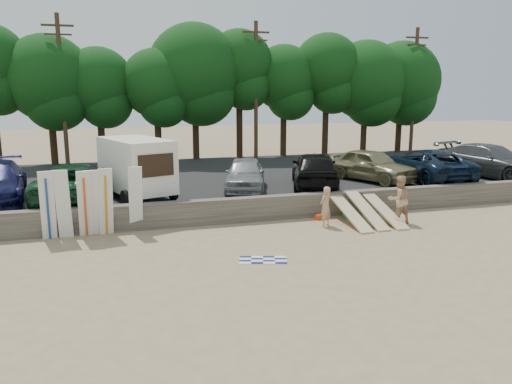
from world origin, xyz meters
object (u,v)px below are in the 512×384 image
car_3 (315,169)px  car_6 (490,161)px  beachgoer_b (399,199)px  cooler (347,214)px  box_trailer (136,165)px  car_5 (427,164)px  car_2 (245,174)px  beachgoer_a (325,207)px  car_4 (372,165)px  car_1 (77,182)px

car_3 → car_6: car_3 is taller
beachgoer_b → cooler: 2.22m
car_6 → cooler: 10.93m
car_3 → box_trailer: bearing=19.4°
box_trailer → car_5: bearing=-18.2°
beachgoer_b → car_2: bearing=-45.2°
car_5 → beachgoer_a: car_5 is taller
beachgoer_a → beachgoer_b: beachgoer_b is taller
box_trailer → beachgoer_a: box_trailer is taller
car_2 → car_6: car_6 is taller
car_5 → beachgoer_a: bearing=34.5°
car_4 → beachgoer_b: car_4 is taller
car_5 → beachgoer_b: size_ratio=2.97×
beachgoer_a → beachgoer_b: (3.05, -0.39, 0.18)m
car_4 → beachgoer_b: 5.84m
beachgoer_a → cooler: beachgoer_a is taller
car_6 → car_5: bearing=161.7°
car_6 → beachgoer_b: size_ratio=3.05×
car_4 → car_5: size_ratio=0.83×
car_3 → beachgoer_a: (-1.36, -4.32, -0.78)m
car_1 → car_5: size_ratio=0.98×
car_1 → beachgoer_b: bearing=169.5°
car_3 → beachgoer_b: bearing=129.0°
beachgoer_a → beachgoer_b: size_ratio=0.82×
car_3 → car_1: bearing=18.3°
car_1 → beachgoer_a: bearing=165.4°
car_5 → car_6: bearing=-178.2°
car_1 → car_2: (7.45, 0.15, -0.04)m
car_1 → car_2: size_ratio=1.29×
car_1 → car_4: car_4 is taller
car_2 → box_trailer: bearing=-158.5°
box_trailer → car_1: size_ratio=0.79×
car_3 → beachgoer_b: car_3 is taller
beachgoer_b → car_3: bearing=-70.5°
beachgoer_b → cooler: (-1.60, 1.30, -0.82)m
car_5 → car_1: bearing=4.4°
beachgoer_a → cooler: (1.44, 0.91, -0.64)m
car_5 → car_6: car_6 is taller
beachgoer_b → car_4: bearing=-108.6°
car_6 → beachgoer_a: 12.52m
car_3 → cooler: size_ratio=13.61×
car_5 → beachgoer_a: 9.12m
beachgoer_a → car_4: bearing=-164.6°
car_2 → beachgoer_b: 7.16m
car_3 → car_6: size_ratio=0.87×
car_1 → beachgoer_b: (12.51, -4.90, -0.51)m
car_2 → car_6: (13.69, -0.20, 0.11)m
car_1 → car_3: (10.82, -0.19, 0.09)m
box_trailer → car_5: 14.84m
car_4 → beachgoer_b: bearing=-130.1°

